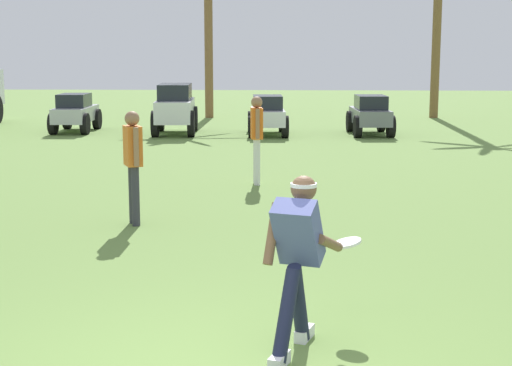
{
  "coord_description": "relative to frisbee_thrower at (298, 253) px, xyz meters",
  "views": [
    {
      "loc": [
        0.56,
        -5.17,
        2.4
      ],
      "look_at": [
        0.17,
        3.5,
        0.9
      ],
      "focal_mm": 55.0,
      "sensor_mm": 36.0,
      "label": 1
    }
  ],
  "objects": [
    {
      "name": "teammate_midfield",
      "position": [
        -2.2,
        4.41,
        0.15
      ],
      "size": [
        0.32,
        0.48,
        1.56
      ],
      "color": "#33333D",
      "rests_on": "ground_plane"
    },
    {
      "name": "parked_car_slot_a",
      "position": [
        -6.28,
        16.31,
        -0.22
      ],
      "size": [
        1.13,
        2.22,
        1.1
      ],
      "color": "#B7BABF",
      "rests_on": "ground_plane"
    },
    {
      "name": "parked_car_slot_c",
      "position": [
        -0.71,
        15.74,
        -0.22
      ],
      "size": [
        1.21,
        2.25,
        1.1
      ],
      "color": "silver",
      "rests_on": "ground_plane"
    },
    {
      "name": "parked_car_slot_b",
      "position": [
        -3.31,
        15.89,
        -0.05
      ],
      "size": [
        1.31,
        2.41,
        1.4
      ],
      "color": "silver",
      "rests_on": "ground_plane"
    },
    {
      "name": "parked_car_slot_d",
      "position": [
        2.16,
        15.93,
        -0.22
      ],
      "size": [
        1.2,
        2.25,
        1.1
      ],
      "color": "slate",
      "rests_on": "ground_plane"
    },
    {
      "name": "palm_tree_far_left",
      "position": [
        -2.87,
        21.11,
        2.92
      ],
      "size": [
        3.47,
        3.15,
        5.91
      ],
      "color": "brown",
      "rests_on": "ground_plane"
    },
    {
      "name": "frisbee_thrower",
      "position": [
        0.0,
        0.0,
        0.0
      ],
      "size": [
        0.68,
        1.04,
        1.39
      ],
      "color": "#191E38",
      "rests_on": "ground_plane"
    },
    {
      "name": "frisbee_in_flight",
      "position": [
        0.44,
        0.67,
        -0.08
      ],
      "size": [
        0.3,
        0.31,
        0.08
      ],
      "color": "white"
    },
    {
      "name": "teammate_deep",
      "position": [
        -0.66,
        7.7,
        0.15
      ],
      "size": [
        0.24,
        0.5,
        1.56
      ],
      "color": "silver",
      "rests_on": "ground_plane"
    }
  ]
}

